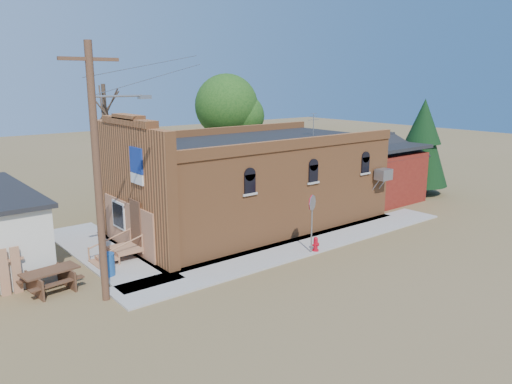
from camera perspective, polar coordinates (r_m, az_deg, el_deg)
ground at (r=22.34m, az=4.49°, el=-7.59°), size 120.00×120.00×0.00m
sidewalk_south at (r=23.92m, az=5.64°, el=-6.12°), size 19.00×2.20×0.08m
sidewalk_west at (r=23.97m, az=-16.93°, el=-6.59°), size 2.60×10.00×0.08m
brick_bar at (r=26.75m, az=-0.92°, el=1.09°), size 16.40×7.97×6.30m
red_shed at (r=33.62m, az=12.47°, el=3.08°), size 5.40×6.40×4.30m
utility_pole at (r=17.80m, az=-17.56°, el=2.50°), size 3.12×0.26×9.00m
tree_bare_near at (r=30.47m, az=-16.90°, el=8.86°), size 2.80×2.80×7.65m
tree_leafy at (r=35.26m, az=-3.38°, el=9.80°), size 4.40×4.40×8.15m
evergreen_tree at (r=35.78m, az=18.51°, el=5.63°), size 3.60×3.60×6.50m
fire_hydrant at (r=23.05m, az=6.84°, el=-5.91°), size 0.38×0.36×0.67m
stop_sign at (r=22.36m, az=6.44°, el=-1.87°), size 0.68×0.37×2.68m
trash_barrel at (r=20.99m, az=-16.63°, el=-7.93°), size 0.73×0.73×0.90m
picnic_table at (r=20.36m, az=-22.44°, el=-9.00°), size 2.17×1.73×0.84m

